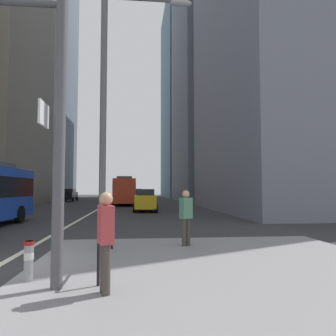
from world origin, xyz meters
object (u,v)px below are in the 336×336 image
object	(u,v)px
street_lamp_post	(104,81)
pedestrian_walking	(106,236)
car_oncoming_mid	(69,195)
pedestrian_waiting	(186,215)
bollard_right	(29,259)
city_bus_red_receding	(124,190)
car_receding_near	(137,194)
car_receding_far	(145,200)

from	to	relation	value
street_lamp_post	pedestrian_walking	xyz separation A→B (m)	(0.47, -4.07, -4.14)
car_oncoming_mid	pedestrian_waiting	xyz separation A→B (m)	(11.76, -41.79, 0.16)
bollard_right	pedestrian_waiting	xyz separation A→B (m)	(3.75, 3.63, 0.56)
city_bus_red_receding	pedestrian_waiting	world-z (taller)	city_bus_red_receding
bollard_right	pedestrian_walking	distance (m)	1.94
car_oncoming_mid	car_receding_near	world-z (taller)	same
city_bus_red_receding	car_oncoming_mid	size ratio (longest dim) A/B	2.77
city_bus_red_receding	car_receding_near	xyz separation A→B (m)	(1.71, 18.44, -0.85)
car_receding_far	pedestrian_walking	size ratio (longest dim) A/B	2.46
pedestrian_walking	car_oncoming_mid	bearing A→B (deg)	101.70
car_receding_near	car_receding_far	xyz separation A→B (m)	(0.46, -31.38, 0.00)
city_bus_red_receding	bollard_right	distance (m)	34.53
car_oncoming_mid	pedestrian_walking	world-z (taller)	car_oncoming_mid
city_bus_red_receding	bollard_right	xyz separation A→B (m)	(-0.82, -34.50, -1.25)
street_lamp_post	bollard_right	distance (m)	5.75
car_oncoming_mid	pedestrian_walking	distance (m)	47.35
street_lamp_post	pedestrian_waiting	bearing A→B (deg)	10.97
city_bus_red_receding	pedestrian_walking	world-z (taller)	city_bus_red_receding
pedestrian_waiting	city_bus_red_receding	bearing A→B (deg)	95.42
pedestrian_walking	street_lamp_post	bearing A→B (deg)	96.53
city_bus_red_receding	car_receding_far	bearing A→B (deg)	-80.48
car_receding_far	street_lamp_post	distance (m)	19.02
pedestrian_waiting	pedestrian_walking	bearing A→B (deg)	-115.23
car_oncoming_mid	bollard_right	xyz separation A→B (m)	(8.01, -45.42, -0.40)
car_oncoming_mid	street_lamp_post	world-z (taller)	street_lamp_post
street_lamp_post	pedestrian_walking	world-z (taller)	street_lamp_post
bollard_right	pedestrian_waiting	distance (m)	5.25
car_receding_far	street_lamp_post	xyz separation A→B (m)	(-1.87, -18.44, 4.29)
car_receding_near	street_lamp_post	xyz separation A→B (m)	(-1.41, -49.81, 4.29)
city_bus_red_receding	pedestrian_walking	bearing A→B (deg)	-88.76
bollard_right	street_lamp_post	bearing A→B (deg)	70.15
car_receding_far	pedestrian_waiting	size ratio (longest dim) A/B	2.45
city_bus_red_receding	car_receding_far	world-z (taller)	city_bus_red_receding
car_receding_far	street_lamp_post	size ratio (longest dim) A/B	0.55
pedestrian_waiting	car_receding_far	bearing A→B (deg)	92.42
car_receding_near	car_receding_far	bearing A→B (deg)	-89.16
car_receding_far	pedestrian_walking	distance (m)	22.55
car_receding_near	pedestrian_walking	xyz separation A→B (m)	(-0.94, -53.89, 0.15)
car_receding_far	bollard_right	xyz separation A→B (m)	(-2.99, -21.55, -0.40)
car_oncoming_mid	pedestrian_waiting	world-z (taller)	car_oncoming_mid
street_lamp_post	city_bus_red_receding	bearing A→B (deg)	90.55
car_receding_near	pedestrian_waiting	bearing A→B (deg)	-88.59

